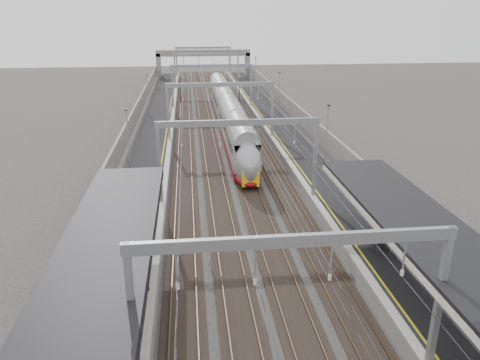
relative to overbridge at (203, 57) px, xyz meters
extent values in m
cube|color=black|center=(-8.00, -55.00, -4.81)|extent=(4.00, 120.00, 1.00)
cube|color=black|center=(8.00, -55.00, -4.81)|extent=(4.00, 120.00, 1.00)
cube|color=black|center=(-4.50, -55.00, -5.27)|extent=(2.40, 140.00, 0.08)
cube|color=brown|center=(-5.22, -55.00, -5.18)|extent=(0.07, 140.00, 0.14)
cube|color=brown|center=(-3.78, -55.00, -5.18)|extent=(0.07, 140.00, 0.14)
cube|color=black|center=(-1.50, -55.00, -5.27)|extent=(2.40, 140.00, 0.08)
cube|color=brown|center=(-2.22, -55.00, -5.18)|extent=(0.07, 140.00, 0.14)
cube|color=brown|center=(-0.78, -55.00, -5.18)|extent=(0.07, 140.00, 0.14)
cube|color=black|center=(1.50, -55.00, -5.27)|extent=(2.40, 140.00, 0.08)
cube|color=brown|center=(0.78, -55.00, -5.18)|extent=(0.07, 140.00, 0.14)
cube|color=brown|center=(2.22, -55.00, -5.18)|extent=(0.07, 140.00, 0.14)
cube|color=black|center=(4.50, -55.00, -5.27)|extent=(2.40, 140.00, 0.08)
cube|color=brown|center=(3.78, -55.00, -5.18)|extent=(0.07, 140.00, 0.14)
cube|color=brown|center=(5.22, -55.00, -5.18)|extent=(0.07, 140.00, 0.14)
cube|color=gray|center=(-6.30, -98.00, -1.01)|extent=(0.28, 0.28, 6.60)
cube|color=gray|center=(6.30, -98.00, -1.01)|extent=(0.28, 0.28, 6.60)
cube|color=gray|center=(0.00, -98.00, 2.04)|extent=(13.00, 0.25, 0.50)
cube|color=gray|center=(-6.30, -78.00, -1.01)|extent=(0.28, 0.28, 6.60)
cube|color=gray|center=(6.30, -78.00, -1.01)|extent=(0.28, 0.28, 6.60)
cube|color=gray|center=(0.00, -78.00, 2.04)|extent=(13.00, 0.25, 0.50)
cube|color=gray|center=(-6.30, -58.00, -1.01)|extent=(0.28, 0.28, 6.60)
cube|color=gray|center=(6.30, -58.00, -1.01)|extent=(0.28, 0.28, 6.60)
cube|color=gray|center=(0.00, -58.00, 2.04)|extent=(13.00, 0.25, 0.50)
cube|color=gray|center=(-6.30, -38.00, -1.01)|extent=(0.28, 0.28, 6.60)
cube|color=gray|center=(6.30, -38.00, -1.01)|extent=(0.28, 0.28, 6.60)
cube|color=gray|center=(0.00, -38.00, 2.04)|extent=(13.00, 0.25, 0.50)
cube|color=gray|center=(-6.30, -18.00, -1.01)|extent=(0.28, 0.28, 6.60)
cube|color=gray|center=(6.30, -18.00, -1.01)|extent=(0.28, 0.28, 6.60)
cube|color=gray|center=(0.00, -18.00, 2.04)|extent=(13.00, 0.25, 0.50)
cube|color=gray|center=(-6.30, 0.00, -1.01)|extent=(0.28, 0.28, 6.60)
cube|color=gray|center=(6.30, 0.00, -1.01)|extent=(0.28, 0.28, 6.60)
cube|color=gray|center=(0.00, 0.00, 2.04)|extent=(13.00, 0.25, 0.50)
cylinder|color=#262628|center=(-4.50, -50.00, 0.19)|extent=(0.03, 140.00, 0.03)
cylinder|color=#262628|center=(-1.50, -50.00, 0.19)|extent=(0.03, 140.00, 0.03)
cylinder|color=#262628|center=(1.50, -50.00, 0.19)|extent=(0.03, 140.00, 0.03)
cylinder|color=#262628|center=(4.50, -50.00, 0.19)|extent=(0.03, 140.00, 0.03)
cube|color=black|center=(-8.00, -97.00, -0.19)|extent=(4.40, 30.00, 0.24)
cylinder|color=black|center=(-9.70, -98.00, -2.31)|extent=(0.20, 0.20, 4.00)
cylinder|color=black|center=(-9.70, -86.00, -2.31)|extent=(0.20, 0.20, 4.00)
cube|color=black|center=(-6.60, -96.00, -0.76)|extent=(1.60, 0.15, 0.55)
cube|color=#FF3105|center=(-6.60, -96.08, -0.76)|extent=(1.50, 0.02, 0.42)
cube|color=black|center=(8.00, -97.00, -0.19)|extent=(4.40, 30.00, 0.24)
cylinder|color=black|center=(9.70, -86.00, -2.31)|extent=(0.20, 0.20, 4.00)
cube|color=slate|center=(0.00, 0.00, 0.89)|extent=(22.00, 2.20, 1.40)
cube|color=slate|center=(-10.50, 0.00, -2.21)|extent=(1.00, 2.20, 6.20)
cube|color=slate|center=(10.50, 0.00, -2.21)|extent=(1.00, 2.20, 6.20)
cube|color=slate|center=(-11.20, -55.00, -3.71)|extent=(0.30, 120.00, 3.20)
cube|color=slate|center=(11.20, -55.00, -3.71)|extent=(0.30, 120.00, 3.20)
cube|color=maroon|center=(1.50, -61.15, -4.73)|extent=(2.56, 21.80, 0.76)
cube|color=#A1A1A7|center=(1.50, -61.15, -2.93)|extent=(2.56, 21.80, 2.84)
cube|color=black|center=(1.50, -68.78, -5.04)|extent=(1.90, 2.27, 0.47)
cube|color=maroon|center=(1.50, -38.97, -4.73)|extent=(2.56, 21.80, 0.76)
cube|color=#A1A1A7|center=(1.50, -38.97, -2.93)|extent=(2.56, 21.80, 2.84)
cube|color=black|center=(1.50, -46.60, -5.04)|extent=(1.90, 2.27, 0.47)
ellipsoid|color=#A1A1A7|center=(1.50, -72.24, -3.21)|extent=(2.56, 4.93, 3.98)
cube|color=yellow|center=(1.50, -74.28, -4.07)|extent=(1.61, 0.12, 1.42)
cube|color=black|center=(1.50, -73.86, -2.65)|extent=(1.52, 0.55, 0.89)
cube|color=black|center=(8.04, -88.10, -3.88)|extent=(0.47, 1.72, 0.06)
cube|color=black|center=(8.25, -88.10, -3.66)|extent=(0.10, 1.71, 0.48)
cylinder|color=black|center=(8.06, -88.77, -4.11)|extent=(0.06, 0.06, 0.40)
cylinder|color=black|center=(8.03, -87.44, -4.11)|extent=(0.06, 0.06, 0.40)
cylinder|color=black|center=(-5.20, -29.79, -3.81)|extent=(0.12, 0.12, 3.00)
cube|color=black|center=(-5.20, -29.79, -2.21)|extent=(0.32, 0.22, 0.75)
sphere|color=#0CE526|center=(-5.20, -29.92, -2.06)|extent=(0.16, 0.16, 0.16)
cylinder|color=black|center=(3.20, -36.59, -3.81)|extent=(0.12, 0.12, 3.00)
cube|color=black|center=(3.20, -36.59, -2.21)|extent=(0.32, 0.22, 0.75)
sphere|color=red|center=(3.20, -36.72, -2.06)|extent=(0.16, 0.16, 0.16)
cylinder|color=black|center=(5.40, -28.99, -3.81)|extent=(0.12, 0.12, 3.00)
cube|color=black|center=(5.40, -28.99, -2.21)|extent=(0.32, 0.22, 0.75)
sphere|color=red|center=(5.40, -29.12, -2.06)|extent=(0.16, 0.16, 0.16)
camera|label=1|loc=(-3.81, -113.62, 10.30)|focal=35.00mm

